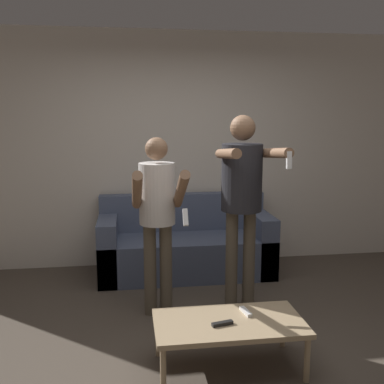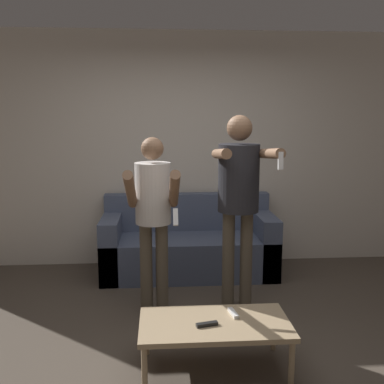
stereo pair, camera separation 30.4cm
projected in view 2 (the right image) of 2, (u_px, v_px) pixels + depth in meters
ground_plane at (195, 353)px, 3.36m from camera, size 14.00×14.00×0.00m
wall_back at (181, 150)px, 5.26m from camera, size 6.40×0.06×2.70m
couch at (189, 247)px, 5.03m from camera, size 1.90×0.78×0.86m
person_standing_left at (153, 207)px, 3.87m from camera, size 0.43×0.75×1.57m
person_standing_right at (239, 188)px, 3.90m from camera, size 0.48×0.81×1.76m
coffee_table at (215, 326)px, 3.10m from camera, size 1.04×0.55×0.35m
remote_near at (207, 324)px, 3.03m from camera, size 0.15×0.07×0.02m
remote_far at (233, 313)px, 3.20m from camera, size 0.06×0.15×0.02m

